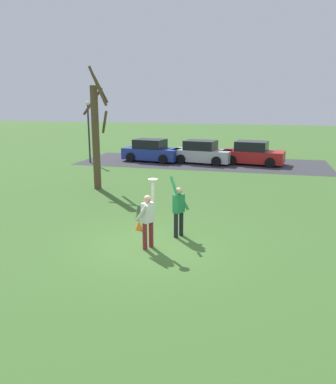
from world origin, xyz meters
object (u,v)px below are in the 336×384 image
person_defender (179,208)px  person_catcher (148,217)px  parked_car_blue (151,151)px  parked_car_silver (202,153)px  bare_tree_tall (96,133)px  field_cone_orange (139,225)px  frisbee_disc (153,179)px  parked_car_red (253,154)px  lamppost_by_lot (89,126)px

person_defender → person_catcher: bearing=0.0°
parked_car_blue → person_catcher: bearing=-65.3°
person_catcher → parked_car_silver: person_catcher is taller
bare_tree_tall → field_cone_orange: size_ratio=18.38×
frisbee_disc → parked_car_blue: 16.64m
parked_car_blue → field_cone_orange: size_ratio=13.49×
person_catcher → parked_car_blue: 16.74m
person_catcher → parked_car_red: person_catcher is taller
parked_car_blue → parked_car_silver: bearing=9.0°
parked_car_blue → lamppost_by_lot: (-4.04, -1.72, 1.86)m
frisbee_disc → parked_car_blue: (-4.85, 15.86, -1.37)m
person_catcher → parked_car_red: (2.43, 16.45, -0.25)m
person_catcher → parked_car_silver: size_ratio=0.48×
parked_car_red → frisbee_disc: bearing=-89.9°
parked_car_red → lamppost_by_lot: lamppost_by_lot is taller
person_catcher → field_cone_orange: 1.92m
frisbee_disc → parked_car_silver: frisbee_disc is taller
person_catcher → field_cone_orange: bearing=56.5°
parked_car_red → field_cone_orange: size_ratio=13.49×
frisbee_disc → bare_tree_tall: 8.38m
parked_car_silver → field_cone_orange: (0.25, -14.57, -0.57)m
parked_car_silver → field_cone_orange: parked_car_silver is taller
field_cone_orange → person_defender: bearing=-12.2°
parked_car_blue → bare_tree_tall: bare_tree_tall is taller
person_catcher → parked_car_blue: size_ratio=0.48×
parked_car_blue → bare_tree_tall: size_ratio=0.73×
person_catcher → field_cone_orange: person_catcher is taller
parked_car_silver → person_defender: bearing=-75.2°
parked_car_silver → lamppost_by_lot: (-7.72, -1.78, 1.86)m
lamppost_by_lot → bare_tree_tall: bearing=-61.6°
frisbee_disc → field_cone_orange: size_ratio=0.87×
parked_car_blue → frisbee_disc: bearing=-64.8°
parked_car_blue → field_cone_orange: bearing=-66.6°
frisbee_disc → parked_car_silver: 16.01m
person_defender → parked_car_blue: bearing=-131.2°
frisbee_disc → parked_car_blue: size_ratio=0.06×
person_catcher → parked_car_blue: (-4.75, 16.06, -0.25)m
parked_car_blue → parked_car_red: (7.18, 0.39, 0.00)m
field_cone_orange → lamppost_by_lot: bearing=121.9°
person_defender → lamppost_by_lot: lamppost_by_lot is taller
person_defender → bare_tree_tall: size_ratio=0.35×
person_defender → parked_car_blue: person_defender is taller
frisbee_disc → lamppost_by_lot: 16.71m
parked_car_silver → parked_car_red: bearing=13.8°
lamppost_by_lot → parked_car_silver: bearing=12.9°
person_defender → frisbee_disc: 1.61m
parked_car_silver → field_cone_orange: size_ratio=13.49×
frisbee_disc → parked_car_blue: frisbee_disc is taller
parked_car_silver → field_cone_orange: 14.58m
frisbee_disc → bare_tree_tall: size_ratio=0.05×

